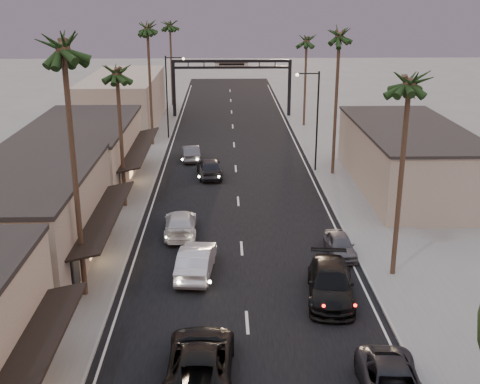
{
  "coord_description": "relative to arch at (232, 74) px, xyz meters",
  "views": [
    {
      "loc": [
        -1.07,
        -7.13,
        15.66
      ],
      "look_at": [
        0.0,
        31.87,
        2.5
      ],
      "focal_mm": 45.0,
      "sensor_mm": 36.0,
      "label": 1
    }
  ],
  "objects": [
    {
      "name": "storefront_dist",
      "position": [
        -13.0,
        -5.0,
        -2.53
      ],
      "size": [
        8.0,
        20.0,
        6.0
      ],
      "primitive_type": "cube",
      "color": "gray",
      "rests_on": "ground"
    },
    {
      "name": "oncoming_silver",
      "position": [
        -2.73,
        -45.53,
        -4.68
      ],
      "size": [
        2.3,
        5.36,
        1.72
      ],
      "primitive_type": "imported",
      "rotation": [
        0.0,
        0.0,
        3.05
      ],
      "color": "#ADAEB3",
      "rests_on": "ground"
    },
    {
      "name": "ground",
      "position": [
        0.0,
        -30.0,
        -5.53
      ],
      "size": [
        200.0,
        200.0,
        0.0
      ],
      "primitive_type": "plane",
      "color": "slate",
      "rests_on": "ground"
    },
    {
      "name": "palm_lc",
      "position": [
        -8.6,
        -34.0,
        4.94
      ],
      "size": [
        3.2,
        3.2,
        12.2
      ],
      "color": "#38281C",
      "rests_on": "ground"
    },
    {
      "name": "oncoming_pickup",
      "position": [
        -2.15,
        -55.46,
        -4.69
      ],
      "size": [
        3.0,
        6.17,
        1.69
      ],
      "primitive_type": "imported",
      "rotation": [
        0.0,
        0.0,
        3.11
      ],
      "color": "black",
      "rests_on": "ground"
    },
    {
      "name": "palm_rc",
      "position": [
        8.6,
        -6.0,
        4.94
      ],
      "size": [
        3.2,
        3.2,
        12.2
      ],
      "color": "#38281C",
      "rests_on": "ground"
    },
    {
      "name": "oncoming_grey_far",
      "position": [
        -4.27,
        -20.88,
        -4.8
      ],
      "size": [
        2.05,
        4.57,
        1.46
      ],
      "primitive_type": "imported",
      "rotation": [
        0.0,
        0.0,
        3.26
      ],
      "color": "#46454A",
      "rests_on": "ground"
    },
    {
      "name": "palm_far",
      "position": [
        -8.3,
        8.0,
        5.91
      ],
      "size": [
        3.2,
        3.2,
        13.2
      ],
      "color": "#38281C",
      "rests_on": "ground"
    },
    {
      "name": "streetlight_left",
      "position": [
        -6.92,
        -12.0,
        -0.2
      ],
      "size": [
        2.13,
        0.3,
        9.0
      ],
      "color": "black",
      "rests_on": "ground"
    },
    {
      "name": "sidewalk_right",
      "position": [
        9.5,
        -18.0,
        -5.47
      ],
      "size": [
        5.0,
        92.0,
        0.12
      ],
      "primitive_type": "cube",
      "color": "slate",
      "rests_on": "ground"
    },
    {
      "name": "oncoming_dgrey",
      "position": [
        -2.36,
        -26.38,
        -4.68
      ],
      "size": [
        2.6,
        5.22,
        1.71
      ],
      "primitive_type": "imported",
      "rotation": [
        0.0,
        0.0,
        3.26
      ],
      "color": "black",
      "rests_on": "ground"
    },
    {
      "name": "streetlight_right",
      "position": [
        6.92,
        -25.0,
        -0.2
      ],
      "size": [
        2.13,
        0.3,
        9.0
      ],
      "color": "black",
      "rests_on": "ground"
    },
    {
      "name": "storefront_far",
      "position": [
        -13.0,
        -28.0,
        -3.03
      ],
      "size": [
        8.0,
        16.0,
        5.0
      ],
      "primitive_type": "cube",
      "color": "tan",
      "rests_on": "ground"
    },
    {
      "name": "building_right",
      "position": [
        14.0,
        -30.0,
        -3.03
      ],
      "size": [
        8.0,
        18.0,
        5.0
      ],
      "primitive_type": "cube",
      "color": "gray",
      "rests_on": "ground"
    },
    {
      "name": "palm_ld",
      "position": [
        -8.6,
        -15.0,
        6.88
      ],
      "size": [
        3.2,
        3.2,
        14.2
      ],
      "color": "#38281C",
      "rests_on": "ground"
    },
    {
      "name": "palm_rb",
      "position": [
        8.6,
        -26.0,
        6.88
      ],
      "size": [
        3.2,
        3.2,
        14.2
      ],
      "color": "#38281C",
      "rests_on": "ground"
    },
    {
      "name": "oncoming_white",
      "position": [
        -4.04,
        -39.46,
        -4.78
      ],
      "size": [
        2.34,
        5.28,
        1.51
      ],
      "primitive_type": "imported",
      "rotation": [
        0.0,
        0.0,
        3.19
      ],
      "color": "#B9B9B9",
      "rests_on": "ground"
    },
    {
      "name": "curbside_grey",
      "position": [
        6.06,
        -43.1,
        -4.87
      ],
      "size": [
        1.76,
        3.99,
        1.34
      ],
      "primitive_type": "imported",
      "rotation": [
        0.0,
        0.0,
        0.05
      ],
      "color": "#4A494E",
      "rests_on": "ground"
    },
    {
      "name": "storefront_mid",
      "position": [
        -13.0,
        -44.0,
        -2.78
      ],
      "size": [
        8.0,
        14.0,
        5.5
      ],
      "primitive_type": "cube",
      "color": "gray",
      "rests_on": "ground"
    },
    {
      "name": "palm_ra",
      "position": [
        8.6,
        -46.0,
        5.91
      ],
      "size": [
        3.2,
        3.2,
        13.2
      ],
      "color": "#38281C",
      "rests_on": "ground"
    },
    {
      "name": "sidewalk_left",
      "position": [
        -9.5,
        -18.0,
        -5.47
      ],
      "size": [
        5.0,
        92.0,
        0.12
      ],
      "primitive_type": "cube",
      "color": "slate",
      "rests_on": "ground"
    },
    {
      "name": "road",
      "position": [
        0.0,
        -25.0,
        -5.53
      ],
      "size": [
        14.0,
        120.0,
        0.02
      ],
      "primitive_type": "cube",
      "color": "black",
      "rests_on": "ground"
    },
    {
      "name": "curbside_black",
      "position": [
        4.53,
        -48.6,
        -4.68
      ],
      "size": [
        3.06,
        6.1,
        1.7
      ],
      "primitive_type": "imported",
      "rotation": [
        0.0,
        0.0,
        -0.12
      ],
      "color": "black",
      "rests_on": "ground"
    },
    {
      "name": "palm_lb",
      "position": [
        -8.6,
        -48.0,
        7.85
      ],
      "size": [
        3.2,
        3.2,
        15.2
      ],
      "color": "#38281C",
      "rests_on": "ground"
    },
    {
      "name": "arch",
      "position": [
        0.0,
        0.0,
        0.0
      ],
      "size": [
        15.2,
        0.4,
        7.27
      ],
      "color": "black",
      "rests_on": "ground"
    }
  ]
}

